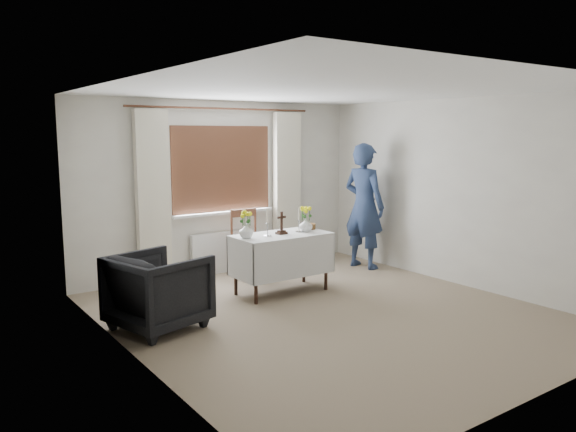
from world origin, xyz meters
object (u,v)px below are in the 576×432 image
object	(u,v)px
altar_table	(282,263)
person	(364,206)
wooden_cross	(282,223)
wooden_chair	(250,244)
flower_vase_left	(246,231)
armchair	(159,291)
flower_vase_right	(306,225)

from	to	relation	value
altar_table	person	xyz separation A→B (m)	(1.80, 0.41, 0.56)
altar_table	wooden_cross	xyz separation A→B (m)	(0.01, 0.01, 0.53)
wooden_chair	flower_vase_left	size ratio (longest dim) A/B	5.35
armchair	wooden_cross	world-z (taller)	wooden_cross
flower_vase_left	flower_vase_right	bearing A→B (deg)	-3.99
altar_table	flower_vase_right	distance (m)	0.59
person	armchair	bearing A→B (deg)	91.20
flower_vase_left	flower_vase_right	distance (m)	0.87
altar_table	wooden_chair	size ratio (longest dim) A/B	1.28
altar_table	flower_vase_right	bearing A→B (deg)	-5.64
flower_vase_left	flower_vase_right	size ratio (longest dim) A/B	1.01
person	wooden_cross	bearing A→B (deg)	91.88
wooden_chair	flower_vase_right	world-z (taller)	wooden_chair
armchair	wooden_chair	bearing A→B (deg)	-71.85
altar_table	wooden_chair	distance (m)	0.89
flower_vase_right	flower_vase_left	bearing A→B (deg)	176.01
wooden_cross	flower_vase_left	distance (m)	0.52
altar_table	armchair	size ratio (longest dim) A/B	1.41
altar_table	flower_vase_right	size ratio (longest dim) A/B	6.93
wooden_chair	flower_vase_left	xyz separation A→B (m)	(-0.58, -0.85, 0.37)
person	wooden_cross	xyz separation A→B (m)	(-1.79, -0.40, -0.04)
wooden_chair	armchair	xyz separation A→B (m)	(-1.88, -1.24, -0.08)
wooden_cross	person	bearing A→B (deg)	8.83
flower_vase_right	person	bearing A→B (deg)	17.10
wooden_chair	flower_vase_left	world-z (taller)	wooden_chair
wooden_chair	person	bearing A→B (deg)	-12.73
wooden_chair	person	xyz separation A→B (m)	(1.73, -0.47, 0.46)
person	flower_vase_right	world-z (taller)	person
wooden_chair	wooden_cross	bearing A→B (deg)	-91.72
flower_vase_left	altar_table	bearing A→B (deg)	-2.82
wooden_cross	flower_vase_left	world-z (taller)	wooden_cross
altar_table	wooden_cross	distance (m)	0.53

